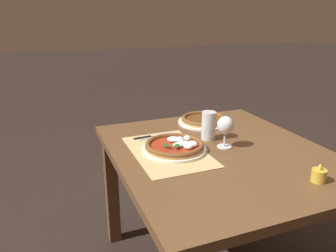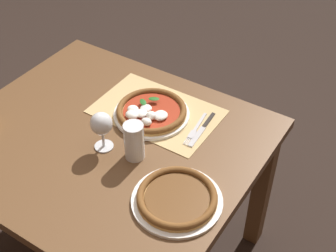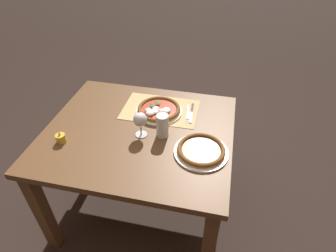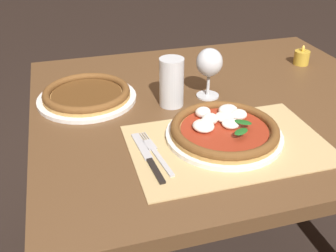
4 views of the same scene
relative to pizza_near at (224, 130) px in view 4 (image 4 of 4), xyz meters
The scene contains 9 objects.
dining_table 0.25m from the pizza_near, 68.67° to the left, with size 1.13×0.98×0.74m.
paper_placemat 0.04m from the pizza_near, 93.26° to the right, with size 0.49×0.32×0.00m, color tan.
pizza_near is the anchor object (origin of this frame).
pizza_far 0.45m from the pizza_near, 135.21° to the left, with size 0.30×0.30×0.04m.
wine_glass 0.26m from the pizza_near, 78.64° to the left, with size 0.08×0.08×0.16m.
pint_glass 0.23m from the pizza_near, 109.61° to the left, with size 0.07×0.07×0.15m.
fork 0.19m from the pizza_near, behind, with size 0.04×0.20×0.00m.
knife 0.21m from the pizza_near, behind, with size 0.03×0.22×0.01m.
votive_candle 0.62m from the pizza_near, 39.61° to the left, with size 0.06×0.06×0.07m.
Camera 4 is at (-0.45, -0.98, 1.28)m, focal length 42.00 mm.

